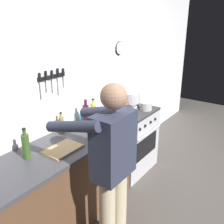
{
  "coord_description": "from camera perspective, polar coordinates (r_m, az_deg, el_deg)",
  "views": [
    {
      "loc": [
        -2.64,
        -0.79,
        2.14
      ],
      "look_at": [
        -0.35,
        0.85,
        1.08
      ],
      "focal_mm": 41.93,
      "sensor_mm": 36.0,
      "label": 1
    }
  ],
  "objects": [
    {
      "name": "ground_plane",
      "position": [
        3.48,
        15.64,
        -18.19
      ],
      "size": [
        8.0,
        8.0,
        0.0
      ],
      "primitive_type": "plane",
      "color": "#4C4742"
    },
    {
      "name": "wall_back",
      "position": [
        3.5,
        -3.38,
        6.66
      ],
      "size": [
        6.0,
        0.13,
        2.6
      ],
      "color": "silver",
      "rests_on": "ground"
    },
    {
      "name": "counter_block",
      "position": [
        2.84,
        -12.96,
        -16.46
      ],
      "size": [
        2.03,
        0.65,
        0.9
      ],
      "color": "brown",
      "rests_on": "ground"
    },
    {
      "name": "stove",
      "position": [
        3.76,
        3.33,
        -6.12
      ],
      "size": [
        0.76,
        0.67,
        0.9
      ],
      "color": "#BCBCC1",
      "rests_on": "ground"
    },
    {
      "name": "person_cook",
      "position": [
        2.24,
        -0.13,
        -11.39
      ],
      "size": [
        0.51,
        0.63,
        1.66
      ],
      "rotation": [
        0.0,
        0.0,
        1.65
      ],
      "color": "#C6B793",
      "rests_on": "ground"
    },
    {
      "name": "roasting_pan",
      "position": [
        3.48,
        2.23,
        1.11
      ],
      "size": [
        0.35,
        0.26,
        0.18
      ],
      "color": "#B7B7BC",
      "rests_on": "stove"
    },
    {
      "name": "stock_pot",
      "position": [
        3.79,
        4.19,
        2.94
      ],
      "size": [
        0.25,
        0.25,
        0.19
      ],
      "color": "#B7B7BC",
      "rests_on": "stove"
    },
    {
      "name": "saucepan",
      "position": [
        3.63,
        7.43,
        1.31
      ],
      "size": [
        0.17,
        0.17,
        0.11
      ],
      "color": "#B7B7BC",
      "rests_on": "stove"
    },
    {
      "name": "cutting_board",
      "position": [
        2.61,
        -10.72,
        -7.96
      ],
      "size": [
        0.36,
        0.24,
        0.02
      ],
      "primitive_type": "cube",
      "color": "tan",
      "rests_on": "counter_block"
    },
    {
      "name": "bottle_olive_oil",
      "position": [
        2.5,
        -18.27,
        -7.03
      ],
      "size": [
        0.07,
        0.07,
        0.3
      ],
      "color": "#385623",
      "rests_on": "counter_block"
    },
    {
      "name": "bottle_dish_soap",
      "position": [
        3.16,
        -6.3,
        -1.02
      ],
      "size": [
        0.08,
        0.08,
        0.2
      ],
      "color": "#338CCC",
      "rests_on": "counter_block"
    },
    {
      "name": "bottle_cooking_oil",
      "position": [
        3.23,
        -4.11,
        0.18
      ],
      "size": [
        0.07,
        0.07,
        0.28
      ],
      "color": "gold",
      "rests_on": "counter_block"
    },
    {
      "name": "bottle_wine_red",
      "position": [
        3.07,
        -5.7,
        -0.62
      ],
      "size": [
        0.07,
        0.07,
        0.32
      ],
      "color": "#47141E",
      "rests_on": "counter_block"
    },
    {
      "name": "bottle_vinegar",
      "position": [
        2.95,
        -10.96,
        -2.58
      ],
      "size": [
        0.06,
        0.06,
        0.24
      ],
      "color": "#997F4C",
      "rests_on": "counter_block"
    }
  ]
}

